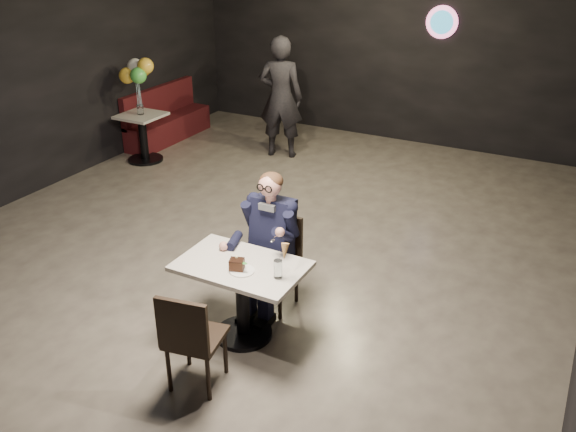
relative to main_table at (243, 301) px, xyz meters
The scene contains 16 objects.
floor 1.75m from the main_table, 117.99° to the left, with size 9.00×9.00×0.00m, color gray.
wall_sign 6.20m from the main_table, 90.02° to the left, with size 0.50×0.06×0.50m, color pink, non-canonical shape.
main_table is the anchor object (origin of this frame).
chair_far 0.56m from the main_table, 90.00° to the left, with size 0.42×0.46×0.92m, color black.
chair_near 0.70m from the main_table, 90.00° to the right, with size 0.42×0.46×0.92m, color black.
seated_man 0.65m from the main_table, 90.00° to the left, with size 0.60×0.80×1.44m, color black.
dessert_plate 0.40m from the main_table, 54.17° to the right, with size 0.21×0.21×0.01m, color white.
cake_slice 0.44m from the main_table, 76.73° to the right, with size 0.12×0.10×0.08m, color black.
mint_leaf 0.49m from the main_table, 47.04° to the right, with size 0.06×0.04×0.01m, color #2B7B28.
sundae_glass 0.60m from the main_table, ahead, with size 0.07×0.07×0.16m, color silver.
wafer_cone 0.76m from the main_table, ahead, with size 0.07×0.07×0.14m, color tan.
booth_bench 5.79m from the main_table, 134.44° to the left, with size 0.45×1.81×0.90m, color #410F0D.
side_table 4.89m from the main_table, 140.15° to the left, with size 0.63×0.63×0.78m, color silver.
balloon_vase 4.91m from the main_table, 140.15° to the left, with size 0.10×0.10×0.15m, color silver.
balloon_bunch 4.97m from the main_table, 140.15° to the left, with size 0.44×0.44×0.72m, color yellow.
passerby 4.82m from the main_table, 114.42° to the left, with size 0.69×0.45×1.89m, color black.
Camera 1 is at (3.28, -5.33, 3.41)m, focal length 38.00 mm.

